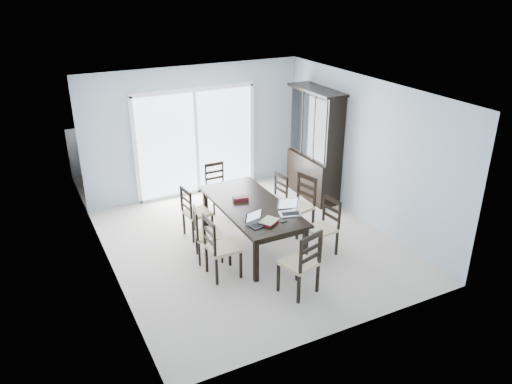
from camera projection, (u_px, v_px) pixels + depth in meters
floor at (251, 244)px, 8.40m from camera, size 5.00×5.00×0.00m
ceiling at (251, 91)px, 7.35m from camera, size 5.00×5.00×0.00m
back_wall at (195, 131)px, 9.91m from camera, size 4.50×0.02×2.60m
wall_left at (107, 200)px, 6.94m from camera, size 0.02×5.00×2.60m
wall_right at (365, 151)px, 8.80m from camera, size 0.02×5.00×2.60m
balcony at (183, 177)px, 11.28m from camera, size 4.50×2.00×0.10m
railing at (167, 140)px, 11.85m from camera, size 4.50×0.06×1.10m
dining_table at (251, 208)px, 8.13m from camera, size 1.00×2.20×0.75m
china_hutch at (315, 145)px, 9.82m from camera, size 0.50×1.38×2.20m
sliding_door at (196, 142)px, 9.98m from camera, size 2.52×0.05×2.18m
chair_left_near at (217, 241)px, 7.28m from camera, size 0.45×0.43×1.14m
chair_left_mid at (203, 229)px, 7.75m from camera, size 0.48×0.47×1.04m
chair_left_far at (192, 207)px, 8.42m from camera, size 0.45×0.44×1.07m
chair_right_near at (326, 220)px, 7.96m from camera, size 0.46×0.45×1.08m
chair_right_mid at (302, 198)px, 8.63m from camera, size 0.55×0.54×1.17m
chair_right_far at (277, 193)px, 9.02m from camera, size 0.44×0.43×1.02m
chair_end_near at (304, 257)px, 6.85m from camera, size 0.54×0.55×1.16m
chair_end_far at (216, 181)px, 9.50m from camera, size 0.39×0.40×1.04m
laptop_dark at (259, 222)px, 7.41m from camera, size 0.33×0.27×0.20m
laptop_silver at (290, 211)px, 7.74m from camera, size 0.38×0.31×0.23m
book_stack at (269, 222)px, 7.47m from camera, size 0.35×0.33×0.05m
cell_phone at (284, 222)px, 7.52m from camera, size 0.10×0.06×0.01m
game_box at (241, 199)px, 8.22m from camera, size 0.27×0.18×0.06m
hot_tub at (145, 162)px, 10.81m from camera, size 1.94×1.81×0.86m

